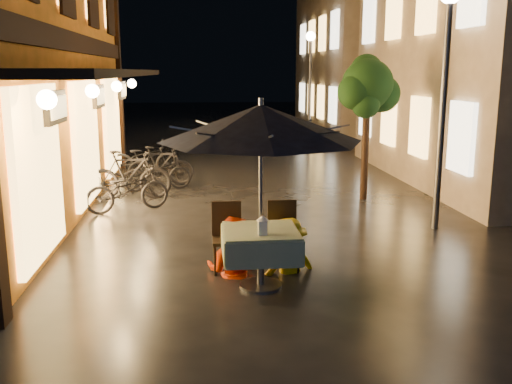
{
  "coord_description": "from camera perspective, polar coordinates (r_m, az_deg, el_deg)",
  "views": [
    {
      "loc": [
        -1.21,
        -7.55,
        2.78
      ],
      "look_at": [
        -0.44,
        0.08,
        1.15
      ],
      "focal_mm": 40.0,
      "sensor_mm": 36.0,
      "label": 1
    }
  ],
  "objects": [
    {
      "name": "east_building_far",
      "position": [
        27.01,
        13.43,
        13.54
      ],
      "size": [
        7.3,
        10.3,
        7.3
      ],
      "color": "#BAA995",
      "rests_on": "ground"
    },
    {
      "name": "cafe_chair_right",
      "position": [
        8.17,
        2.7,
        -3.94
      ],
      "size": [
        0.42,
        0.42,
        0.97
      ],
      "color": "black",
      "rests_on": "ground"
    },
    {
      "name": "bicycle_3",
      "position": [
        14.29,
        -9.55,
        2.59
      ],
      "size": [
        1.63,
        0.49,
        0.97
      ],
      "primitive_type": "imported",
      "rotation": [
        0.0,
        0.0,
        1.59
      ],
      "color": "black",
      "rests_on": "ground"
    },
    {
      "name": "person_yellow",
      "position": [
        7.99,
        3.25,
        -2.8
      ],
      "size": [
        1.09,
        0.83,
        1.48
      ],
      "primitive_type": "imported",
      "rotation": [
        0.0,
        0.0,
        3.47
      ],
      "color": "#EFC500",
      "rests_on": "ground"
    },
    {
      "name": "ground",
      "position": [
        8.14,
        3.19,
        -8.0
      ],
      "size": [
        90.0,
        90.0,
        0.0
      ],
      "primitive_type": "plane",
      "color": "black",
      "rests_on": "ground"
    },
    {
      "name": "streetlamp_far",
      "position": [
        21.96,
        5.42,
        12.3
      ],
      "size": [
        0.36,
        0.36,
        4.23
      ],
      "color": "#59595E",
      "rests_on": "ground"
    },
    {
      "name": "cafe_table",
      "position": [
        7.41,
        0.47,
        -5.23
      ],
      "size": [
        0.99,
        0.99,
        0.78
      ],
      "color": "#59595E",
      "rests_on": "ground"
    },
    {
      "name": "bicycle_2",
      "position": [
        13.72,
        -9.85,
        1.91
      ],
      "size": [
        1.68,
        0.9,
        0.84
      ],
      "primitive_type": "imported",
      "rotation": [
        0.0,
        0.0,
        1.79
      ],
      "color": "black",
      "rests_on": "ground"
    },
    {
      "name": "table_lantern",
      "position": [
        7.11,
        0.67,
        -3.2
      ],
      "size": [
        0.16,
        0.16,
        0.25
      ],
      "color": "white",
      "rests_on": "cafe_table"
    },
    {
      "name": "patio_umbrella",
      "position": [
        7.11,
        0.49,
        6.89
      ],
      "size": [
        2.58,
        2.58,
        2.46
      ],
      "color": "#59595E",
      "rests_on": "ground"
    },
    {
      "name": "bicycle_4",
      "position": [
        15.69,
        -11.1,
        3.35
      ],
      "size": [
        1.87,
        0.73,
        0.97
      ],
      "primitive_type": "imported",
      "rotation": [
        0.0,
        0.0,
        1.62
      ],
      "color": "black",
      "rests_on": "ground"
    },
    {
      "name": "cafe_chair_left",
      "position": [
        8.1,
        -2.92,
        -4.1
      ],
      "size": [
        0.42,
        0.42,
        0.97
      ],
      "color": "black",
      "rests_on": "ground"
    },
    {
      "name": "bicycle_1",
      "position": [
        12.78,
        -12.56,
        1.66
      ],
      "size": [
        1.87,
        0.68,
        1.1
      ],
      "primitive_type": "imported",
      "rotation": [
        0.0,
        0.0,
        1.66
      ],
      "color": "black",
      "rests_on": "ground"
    },
    {
      "name": "streetlamp_near",
      "position": [
        10.44,
        18.46,
        12.15
      ],
      "size": [
        0.36,
        0.36,
        4.23
      ],
      "color": "#59595E",
      "rests_on": "ground"
    },
    {
      "name": "street_tree",
      "position": [
        12.6,
        11.14,
        10.14
      ],
      "size": [
        1.43,
        1.2,
        3.15
      ],
      "color": "black",
      "rests_on": "ground"
    },
    {
      "name": "bicycle_0",
      "position": [
        11.74,
        -12.74,
        0.23
      ],
      "size": [
        1.8,
        1.24,
        0.9
      ],
      "primitive_type": "imported",
      "rotation": [
        0.0,
        0.0,
        1.99
      ],
      "color": "black",
      "rests_on": "ground"
    },
    {
      "name": "person_orange",
      "position": [
        7.89,
        -2.38,
        -2.59
      ],
      "size": [
        0.92,
        0.82,
        1.59
      ],
      "primitive_type": "imported",
      "rotation": [
        0.0,
        0.0,
        2.82
      ],
      "color": "#E93100",
      "rests_on": "ground"
    }
  ]
}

